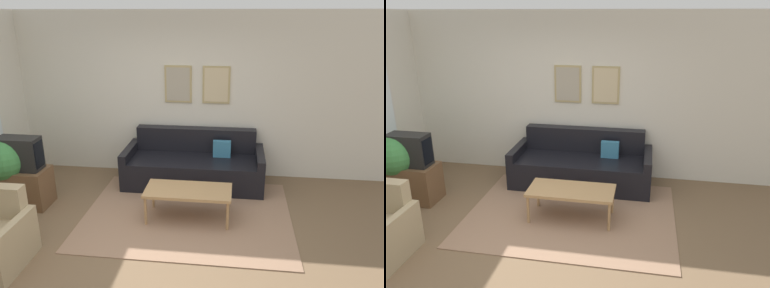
{
  "view_description": "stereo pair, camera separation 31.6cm",
  "coord_description": "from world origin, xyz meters",
  "views": [
    {
      "loc": [
        1.08,
        -3.6,
        2.64
      ],
      "look_at": [
        0.46,
        1.47,
        0.85
      ],
      "focal_mm": 35.0,
      "sensor_mm": 36.0,
      "label": 1
    },
    {
      "loc": [
        1.39,
        -3.55,
        2.64
      ],
      "look_at": [
        0.46,
        1.47,
        0.85
      ],
      "focal_mm": 35.0,
      "sensor_mm": 36.0,
      "label": 2
    }
  ],
  "objects": [
    {
      "name": "coffee_table",
      "position": [
        0.49,
        0.83,
        0.4
      ],
      "size": [
        1.15,
        0.54,
        0.44
      ],
      "color": "#A87F51",
      "rests_on": "ground_plane"
    },
    {
      "name": "tv",
      "position": [
        -1.9,
        0.94,
        0.79
      ],
      "size": [
        0.59,
        0.28,
        0.47
      ],
      "color": "black",
      "rests_on": "tv_stand"
    },
    {
      "name": "ground_plane",
      "position": [
        0.0,
        0.0,
        0.0
      ],
      "size": [
        16.0,
        16.0,
        0.0
      ],
      "primitive_type": "plane",
      "color": "brown"
    },
    {
      "name": "potted_plant_small",
      "position": [
        -2.16,
        1.29,
        0.52
      ],
      "size": [
        0.54,
        0.54,
        0.81
      ],
      "color": "beige",
      "rests_on": "ground_plane"
    },
    {
      "name": "couch",
      "position": [
        0.44,
        1.96,
        0.3
      ],
      "size": [
        2.21,
        0.9,
        0.85
      ],
      "color": "black",
      "rests_on": "ground_plane"
    },
    {
      "name": "wall_back",
      "position": [
        0.01,
        2.43,
        1.35
      ],
      "size": [
        8.0,
        0.09,
        2.7
      ],
      "color": "beige",
      "rests_on": "ground_plane"
    },
    {
      "name": "potted_plant_tall",
      "position": [
        -2.1,
        0.89,
        0.69
      ],
      "size": [
        0.61,
        0.61,
        1.03
      ],
      "color": "beige",
      "rests_on": "ground_plane"
    },
    {
      "name": "area_rug",
      "position": [
        0.47,
        0.94,
        0.01
      ],
      "size": [
        2.81,
        2.18,
        0.01
      ],
      "color": "#937056",
      "rests_on": "ground_plane"
    },
    {
      "name": "tv_stand",
      "position": [
        -1.9,
        0.94,
        0.28
      ],
      "size": [
        0.71,
        0.45,
        0.56
      ],
      "color": "brown",
      "rests_on": "ground_plane"
    },
    {
      "name": "potted_plant_by_window",
      "position": [
        -2.14,
        1.26,
        0.57
      ],
      "size": [
        0.54,
        0.54,
        0.87
      ],
      "color": "#383D42",
      "rests_on": "ground_plane"
    }
  ]
}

